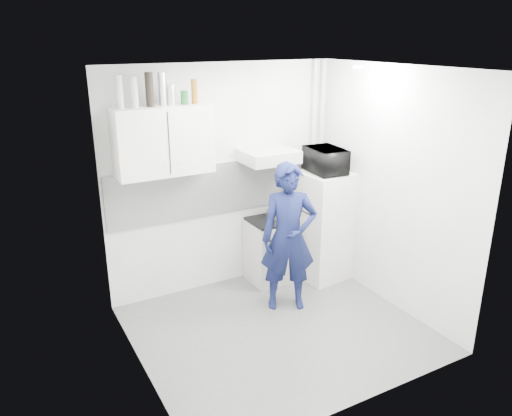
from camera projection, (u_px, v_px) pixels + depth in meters
floor at (278, 329)px, 5.14m from camera, size 2.80×2.80×0.00m
ceiling at (283, 68)px, 4.28m from camera, size 2.80×2.80×0.00m
wall_back at (224, 179)px, 5.74m from camera, size 2.80×0.00×2.80m
wall_left at (134, 238)px, 4.07m from camera, size 0.00×2.60×2.60m
wall_right at (391, 190)px, 5.35m from camera, size 0.00×2.60×2.60m
person at (289, 238)px, 5.33m from camera, size 0.70×0.60×1.63m
stove at (269, 251)px, 6.05m from camera, size 0.48×0.48×0.76m
fridge at (323, 226)px, 6.07m from camera, size 0.61×0.61×1.34m
stove_top at (269, 221)px, 5.92m from camera, size 0.46×0.46×0.03m
saucepan at (273, 214)px, 5.97m from camera, size 0.18×0.18×0.10m
microwave at (326, 160)px, 5.80m from camera, size 0.55×0.40×0.29m
bottle_a at (119, 92)px, 4.72m from camera, size 0.07×0.07×0.32m
bottle_b at (134, 92)px, 4.79m from camera, size 0.08×0.08×0.29m
bottle_c at (149, 90)px, 4.86m from camera, size 0.08×0.08×0.33m
bottle_d at (162, 89)px, 4.92m from camera, size 0.07×0.07×0.32m
canister_a at (171, 95)px, 4.98m from camera, size 0.08×0.08×0.21m
canister_b at (184, 97)px, 5.05m from camera, size 0.07×0.07×0.14m
bottle_e at (194, 91)px, 5.08m from camera, size 0.06×0.06×0.25m
upper_cabinet at (163, 141)px, 5.08m from camera, size 1.00×0.35×0.70m
range_hood at (268, 156)px, 5.65m from camera, size 0.60×0.50×0.14m
backsplash at (224, 187)px, 5.76m from camera, size 2.74×0.03×0.60m
pipe_a at (320, 167)px, 6.27m from camera, size 0.05×0.05×2.60m
pipe_b at (312, 168)px, 6.22m from camera, size 0.04×0.04×2.60m
ceiling_spot_fixture at (358, 67)px, 4.91m from camera, size 0.10×0.10×0.02m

